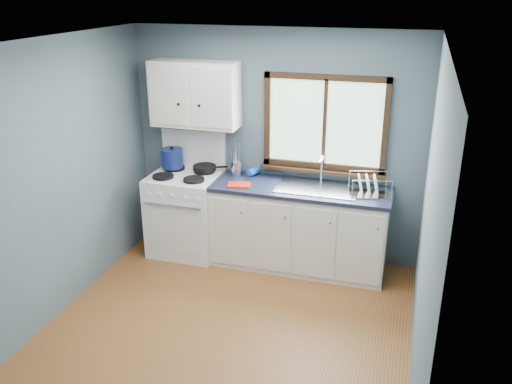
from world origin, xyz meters
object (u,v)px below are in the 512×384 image
(base_cabinets, at_px, (299,231))
(skillet, at_px, (205,168))
(gas_range, at_px, (186,211))
(dish_rack, at_px, (369,189))
(stockpot, at_px, (172,158))
(utensil_crock, at_px, (237,168))
(sink, at_px, (317,194))
(thermos, at_px, (234,163))

(base_cabinets, xyz_separation_m, skillet, (-1.12, 0.12, 0.58))
(gas_range, height_order, dish_rack, gas_range)
(stockpot, distance_m, utensil_crock, 0.75)
(stockpot, xyz_separation_m, dish_rack, (2.20, -0.10, -0.09))
(gas_range, distance_m, sink, 1.53)
(gas_range, xyz_separation_m, dish_rack, (2.01, 0.02, 0.48))
(skillet, distance_m, dish_rack, 1.82)
(sink, bearing_deg, dish_rack, 0.64)
(gas_range, height_order, skillet, gas_range)
(gas_range, distance_m, dish_rack, 2.06)
(thermos, bearing_deg, dish_rack, -5.90)
(thermos, bearing_deg, utensil_crock, 23.16)
(base_cabinets, height_order, dish_rack, dish_rack)
(base_cabinets, height_order, utensil_crock, utensil_crock)
(dish_rack, bearing_deg, thermos, 160.07)
(base_cabinets, bearing_deg, stockpot, 175.98)
(utensil_crock, bearing_deg, gas_range, -161.18)
(stockpot, height_order, utensil_crock, utensil_crock)
(utensil_crock, bearing_deg, sink, -10.35)
(base_cabinets, xyz_separation_m, thermos, (-0.78, 0.16, 0.65))
(sink, distance_m, thermos, 0.99)
(dish_rack, bearing_deg, base_cabinets, 166.42)
(sink, bearing_deg, utensil_crock, 169.65)
(utensil_crock, bearing_deg, base_cabinets, -12.73)
(stockpot, bearing_deg, utensil_crock, 4.92)
(base_cabinets, distance_m, stockpot, 1.64)
(thermos, distance_m, dish_rack, 1.49)
(stockpot, xyz_separation_m, thermos, (0.72, 0.05, -0.01))
(skillet, bearing_deg, base_cabinets, -30.90)
(sink, height_order, utensil_crock, utensil_crock)
(utensil_crock, distance_m, thermos, 0.07)
(utensil_crock, xyz_separation_m, thermos, (-0.03, -0.01, 0.06))
(thermos, xyz_separation_m, dish_rack, (1.48, -0.15, -0.09))
(gas_range, bearing_deg, dish_rack, 0.69)
(skillet, bearing_deg, stockpot, 157.49)
(sink, relative_size, skillet, 2.05)
(base_cabinets, height_order, skillet, skillet)
(sink, xyz_separation_m, dish_rack, (0.52, 0.01, 0.12))
(skillet, xyz_separation_m, utensil_crock, (0.36, 0.05, 0.02))
(utensil_crock, relative_size, thermos, 1.44)
(gas_range, bearing_deg, utensil_crock, 18.82)
(dish_rack, bearing_deg, sink, 166.62)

